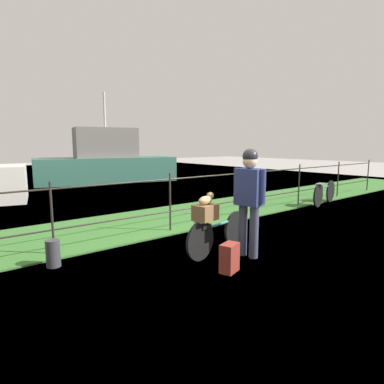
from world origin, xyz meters
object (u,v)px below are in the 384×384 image
(bicycle_parked, at_px, (324,193))
(bicycle_main, at_px, (218,233))
(wooden_crate, at_px, (205,212))
(cyclist_person, at_px, (249,193))
(mooring_bollard, at_px, (53,253))
(moored_boat_mid, at_px, (107,162))
(backpack_on_paving, at_px, (229,258))
(terrier_dog, at_px, (206,199))

(bicycle_parked, bearing_deg, bicycle_main, -167.89)
(wooden_crate, distance_m, cyclist_person, 0.74)
(mooring_bollard, distance_m, moored_boat_mid, 10.83)
(cyclist_person, bearing_deg, bicycle_parked, 17.02)
(backpack_on_paving, relative_size, moored_boat_mid, 0.06)
(bicycle_parked, distance_m, moored_boat_mid, 9.75)
(backpack_on_paving, bearing_deg, bicycle_parked, 179.87)
(cyclist_person, xyz_separation_m, moored_boat_mid, (2.62, 10.97, -0.10))
(mooring_bollard, xyz_separation_m, moored_boat_mid, (5.13, 9.51, 0.70))
(cyclist_person, bearing_deg, wooden_crate, 148.86)
(cyclist_person, distance_m, bicycle_parked, 5.36)
(bicycle_main, height_order, backpack_on_paving, bicycle_main)
(bicycle_main, relative_size, backpack_on_paving, 3.87)
(bicycle_main, bearing_deg, cyclist_person, -59.06)
(terrier_dog, distance_m, moored_boat_mid, 11.08)
(bicycle_main, height_order, wooden_crate, wooden_crate)
(wooden_crate, distance_m, bicycle_parked, 5.81)
(bicycle_main, distance_m, mooring_bollard, 2.49)
(cyclist_person, distance_m, backpack_on_paving, 1.08)
(wooden_crate, bearing_deg, bicycle_parked, 12.00)
(cyclist_person, bearing_deg, backpack_on_paving, -158.89)
(bicycle_parked, bearing_deg, mooring_bollard, -179.27)
(bicycle_main, bearing_deg, backpack_on_paving, -122.38)
(terrier_dog, height_order, cyclist_person, cyclist_person)
(moored_boat_mid, bearing_deg, bicycle_main, -105.19)
(mooring_bollard, height_order, bicycle_parked, bicycle_parked)
(mooring_bollard, distance_m, bicycle_parked, 7.60)
(bicycle_main, distance_m, moored_boat_mid, 10.96)
(cyclist_person, bearing_deg, bicycle_main, 120.94)
(backpack_on_paving, height_order, moored_boat_mid, moored_boat_mid)
(bicycle_main, relative_size, terrier_dog, 4.79)
(bicycle_main, distance_m, backpack_on_paving, 0.81)
(terrier_dog, height_order, mooring_bollard, terrier_dog)
(mooring_bollard, bearing_deg, terrier_dog, -29.57)
(wooden_crate, relative_size, mooring_bollard, 0.90)
(cyclist_person, height_order, moored_boat_mid, moored_boat_mid)
(terrier_dog, xyz_separation_m, moored_boat_mid, (3.18, 10.62, -0.02))
(terrier_dog, relative_size, mooring_bollard, 0.82)
(bicycle_main, xyz_separation_m, wooden_crate, (-0.34, -0.06, 0.40))
(bicycle_parked, height_order, moored_boat_mid, moored_boat_mid)
(bicycle_parked, bearing_deg, backpack_on_paving, -162.49)
(backpack_on_paving, bearing_deg, moored_boat_mid, -123.98)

